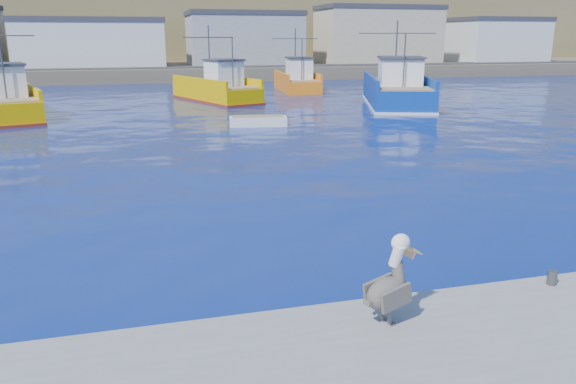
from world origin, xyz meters
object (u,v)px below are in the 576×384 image
object	(u,v)px
trawler_blue	(397,91)
boat_orange	(297,80)
pelican	(391,286)
trawler_yellow_a	(4,102)
skiff_far	(421,95)
skiff_mid	(258,122)
trawler_yellow_b	(217,89)

from	to	relation	value
trawler_blue	boat_orange	xyz separation A→B (m)	(-4.42, 13.83, -0.06)
trawler_blue	pelican	distance (m)	37.57
trawler_yellow_a	skiff_far	world-z (taller)	trawler_yellow_a
trawler_blue	skiff_mid	distance (m)	15.38
trawler_yellow_a	trawler_blue	bearing A→B (deg)	-0.78
boat_orange	trawler_yellow_a	bearing A→B (deg)	-151.60
trawler_yellow_a	skiff_mid	size ratio (longest dim) A/B	3.26
trawler_yellow_a	pelican	xyz separation A→B (m)	(12.90, -34.22, 0.15)
trawler_yellow_a	skiff_mid	bearing A→B (deg)	-27.23
boat_orange	pelican	distance (m)	49.13
trawler_yellow_a	trawler_yellow_b	world-z (taller)	trawler_yellow_a
skiff_mid	pelican	world-z (taller)	pelican
trawler_blue	trawler_yellow_b	bearing A→B (deg)	153.61
trawler_yellow_a	skiff_far	size ratio (longest dim) A/B	3.33
trawler_yellow_b	boat_orange	size ratio (longest dim) A/B	1.17
trawler_yellow_b	skiff_far	size ratio (longest dim) A/B	3.02
trawler_blue	skiff_mid	world-z (taller)	trawler_blue
trawler_blue	boat_orange	world-z (taller)	trawler_blue
trawler_yellow_b	skiff_mid	xyz separation A→B (m)	(0.43, -14.63, -0.74)
skiff_mid	skiff_far	world-z (taller)	skiff_far
pelican	boat_orange	bearing A→B (deg)	75.94
trawler_yellow_b	boat_orange	bearing A→B (deg)	37.58
skiff_mid	skiff_far	bearing A→B (deg)	35.09
boat_orange	skiff_far	bearing A→B (deg)	-44.72
trawler_yellow_a	trawler_blue	distance (m)	29.26
skiff_far	trawler_yellow_b	bearing A→B (deg)	173.72
boat_orange	skiff_far	world-z (taller)	boat_orange
skiff_mid	skiff_far	distance (m)	21.93
boat_orange	skiff_mid	world-z (taller)	boat_orange
boat_orange	skiff_mid	distance (m)	23.42
trawler_yellow_a	trawler_yellow_b	size ratio (longest dim) A/B	1.10
pelican	skiff_far	bearing A→B (deg)	61.28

